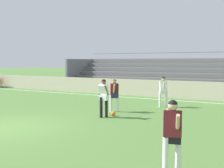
{
  "coord_description": "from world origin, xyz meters",
  "views": [
    {
      "loc": [
        8.32,
        -7.08,
        2.46
      ],
      "look_at": [
        1.16,
        6.13,
        1.25
      ],
      "focal_mm": 44.6,
      "sensor_mm": 36.0,
      "label": 1
    }
  ],
  "objects_px": {
    "soccer_ball": "(113,114)",
    "player_white_challenging": "(163,89)",
    "player_dark_overlapping": "(172,131)",
    "player_dark_trailing_run": "(114,92)",
    "player_white_wide_right": "(104,95)",
    "bleacher_stand": "(173,75)"
  },
  "relations": [
    {
      "from": "bleacher_stand",
      "to": "player_dark_trailing_run",
      "type": "relative_size",
      "value": 11.11
    },
    {
      "from": "player_white_challenging",
      "to": "player_dark_trailing_run",
      "type": "bearing_deg",
      "value": -123.22
    },
    {
      "from": "soccer_ball",
      "to": "player_dark_overlapping",
      "type": "bearing_deg",
      "value": -50.89
    },
    {
      "from": "player_white_wide_right",
      "to": "soccer_ball",
      "type": "relative_size",
      "value": 7.69
    },
    {
      "from": "player_dark_trailing_run",
      "to": "player_dark_overlapping",
      "type": "xyz_separation_m",
      "value": [
        4.7,
        -6.21,
        0.03
      ]
    },
    {
      "from": "player_dark_overlapping",
      "to": "player_white_challenging",
      "type": "bearing_deg",
      "value": 109.2
    },
    {
      "from": "player_dark_trailing_run",
      "to": "player_white_challenging",
      "type": "distance_m",
      "value": 3.03
    },
    {
      "from": "player_white_wide_right",
      "to": "player_white_challenging",
      "type": "bearing_deg",
      "value": 70.42
    },
    {
      "from": "player_white_wide_right",
      "to": "player_dark_overlapping",
      "type": "bearing_deg",
      "value": -46.86
    },
    {
      "from": "bleacher_stand",
      "to": "player_white_challenging",
      "type": "relative_size",
      "value": 10.91
    },
    {
      "from": "player_dark_trailing_run",
      "to": "soccer_ball",
      "type": "xyz_separation_m",
      "value": [
        0.48,
        -1.02,
        -0.84
      ]
    },
    {
      "from": "player_white_challenging",
      "to": "soccer_ball",
      "type": "xyz_separation_m",
      "value": [
        -1.18,
        -3.55,
        -0.86
      ]
    },
    {
      "from": "player_dark_overlapping",
      "to": "bleacher_stand",
      "type": "bearing_deg",
      "value": 106.13
    },
    {
      "from": "player_white_challenging",
      "to": "player_white_wide_right",
      "type": "bearing_deg",
      "value": -109.58
    },
    {
      "from": "soccer_ball",
      "to": "player_white_challenging",
      "type": "bearing_deg",
      "value": 71.61
    },
    {
      "from": "player_dark_overlapping",
      "to": "player_white_wide_right",
      "type": "bearing_deg",
      "value": 133.14
    },
    {
      "from": "player_dark_trailing_run",
      "to": "player_white_wide_right",
      "type": "height_order",
      "value": "player_white_wide_right"
    },
    {
      "from": "player_dark_overlapping",
      "to": "soccer_ball",
      "type": "bearing_deg",
      "value": 129.11
    },
    {
      "from": "player_dark_trailing_run",
      "to": "player_white_challenging",
      "type": "relative_size",
      "value": 0.98
    },
    {
      "from": "player_dark_overlapping",
      "to": "player_white_challenging",
      "type": "height_order",
      "value": "player_dark_overlapping"
    },
    {
      "from": "player_white_challenging",
      "to": "player_dark_overlapping",
      "type": "bearing_deg",
      "value": -70.8
    },
    {
      "from": "player_white_challenging",
      "to": "soccer_ball",
      "type": "relative_size",
      "value": 7.47
    }
  ]
}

